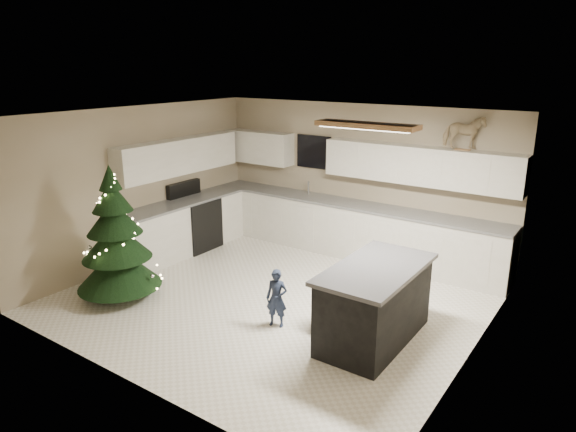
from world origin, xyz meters
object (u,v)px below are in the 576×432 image
Objects in this scene: christmas_tree at (116,245)px; toddler at (277,298)px; island at (375,303)px; rocking_horse at (464,132)px; bar_stool at (328,292)px.

christmas_tree is 2.46m from toddler.
toddler is (2.35, 0.60, -0.41)m from christmas_tree.
christmas_tree is at bearing -164.13° from island.
rocking_horse reaches higher than toddler.
toddler is at bearing -161.07° from island.
island is 1.24m from toddler.
christmas_tree is at bearing -161.80° from bar_stool.
toddler is at bearing 132.70° from rocking_horse.
island is 2.23× the size of toddler.
bar_stool is 3.07m from christmas_tree.
rocking_horse reaches higher than island.
christmas_tree is (-3.52, -1.00, 0.32)m from island.
island is at bearing 1.35° from toddler.
bar_stool is 0.99× the size of rocking_horse.
island is at bearing 15.87° from christmas_tree.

